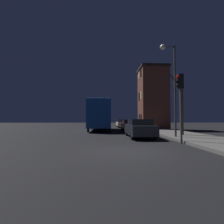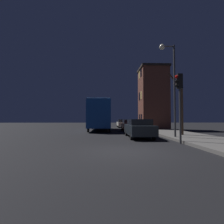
% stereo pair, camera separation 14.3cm
% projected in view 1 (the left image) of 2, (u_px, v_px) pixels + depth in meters
% --- Properties ---
extents(ground_plane, '(120.00, 120.00, 0.00)m').
position_uv_depth(ground_plane, '(128.00, 151.00, 8.06)').
color(ground_plane, black).
extents(brick_building, '(3.81, 3.96, 8.54)m').
position_uv_depth(brick_building, '(153.00, 98.00, 24.44)').
color(brick_building, brown).
rests_on(brick_building, sidewalk).
extents(streetlamp, '(1.17, 0.40, 6.88)m').
position_uv_depth(streetlamp, '(171.00, 76.00, 12.98)').
color(streetlamp, '#38383A').
rests_on(streetlamp, sidewalk).
extents(traffic_light, '(0.43, 0.24, 4.21)m').
position_uv_depth(traffic_light, '(180.00, 93.00, 10.53)').
color(traffic_light, '#38383A').
rests_on(traffic_light, ground).
extents(bare_tree, '(1.04, 1.60, 5.18)m').
position_uv_depth(bare_tree, '(181.00, 106.00, 14.56)').
color(bare_tree, '#473323').
rests_on(bare_tree, sidewalk).
extents(bus, '(2.60, 9.31, 3.73)m').
position_uv_depth(bus, '(100.00, 113.00, 22.63)').
color(bus, '#194793').
rests_on(bus, ground).
extents(car_near_lane, '(1.78, 4.79, 1.46)m').
position_uv_depth(car_near_lane, '(139.00, 128.00, 13.86)').
color(car_near_lane, black).
rests_on(car_near_lane, ground).
extents(car_mid_lane, '(1.85, 3.92, 1.38)m').
position_uv_depth(car_mid_lane, '(130.00, 125.00, 21.62)').
color(car_mid_lane, '#B21E19').
rests_on(car_mid_lane, ground).
extents(car_far_lane, '(1.80, 4.79, 1.39)m').
position_uv_depth(car_far_lane, '(122.00, 123.00, 30.62)').
color(car_far_lane, beige).
rests_on(car_far_lane, ground).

